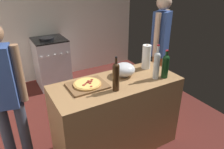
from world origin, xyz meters
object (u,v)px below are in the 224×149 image
object	(u,v)px
wine_bottle_amber	(165,65)
wine_bottle_clear	(157,64)
person_in_red	(160,46)
stove	(52,62)
person_in_stripes	(6,94)
mixing_bowl	(124,69)
wine_bottle_dark	(116,76)
pizza	(87,84)
paper_towel_roll	(146,57)

from	to	relation	value
wine_bottle_amber	wine_bottle_clear	size ratio (longest dim) A/B	0.83
wine_bottle_clear	person_in_red	world-z (taller)	person_in_red
stove	person_in_stripes	distance (m)	2.04
mixing_bowl	wine_bottle_dark	distance (m)	0.37
pizza	person_in_red	size ratio (longest dim) A/B	0.17
wine_bottle_clear	person_in_red	xyz separation A→B (m)	(0.62, 0.64, -0.07)
pizza	paper_towel_roll	world-z (taller)	paper_towel_roll
wine_bottle_amber	person_in_stripes	world-z (taller)	person_in_stripes
wine_bottle_dark	person_in_stripes	xyz separation A→B (m)	(-0.98, 0.41, -0.13)
pizza	mixing_bowl	size ratio (longest dim) A/B	1.16
wine_bottle_dark	stove	xyz separation A→B (m)	(-0.10, 2.19, -0.60)
paper_towel_roll	person_in_red	bearing A→B (deg)	33.67
wine_bottle_clear	stove	bearing A→B (deg)	105.92
pizza	wine_bottle_amber	distance (m)	0.89
mixing_bowl	wine_bottle_amber	bearing A→B (deg)	-35.22
paper_towel_roll	wine_bottle_dark	size ratio (longest dim) A/B	0.83
pizza	stove	world-z (taller)	stove
wine_bottle_clear	stove	size ratio (longest dim) A/B	0.42
wine_bottle_dark	person_in_red	world-z (taller)	person_in_red
wine_bottle_amber	person_in_red	world-z (taller)	person_in_red
stove	wine_bottle_amber	bearing A→B (deg)	-71.72
paper_towel_roll	person_in_red	size ratio (longest dim) A/B	0.17
paper_towel_roll	wine_bottle_clear	size ratio (longest dim) A/B	0.76
person_in_red	person_in_stripes	bearing A→B (deg)	-173.51
pizza	wine_bottle_clear	bearing A→B (deg)	-15.56
wine_bottle_dark	wine_bottle_amber	xyz separation A→B (m)	(0.63, -0.02, -0.01)
wine_bottle_dark	wine_bottle_clear	xyz separation A→B (m)	(0.53, 0.01, 0.01)
wine_bottle_clear	wine_bottle_amber	bearing A→B (deg)	-14.24
wine_bottle_dark	wine_bottle_amber	world-z (taller)	wine_bottle_dark
mixing_bowl	wine_bottle_dark	world-z (taller)	wine_bottle_dark
wine_bottle_dark	person_in_red	distance (m)	1.32
pizza	stove	xyz separation A→B (m)	(0.12, 1.97, -0.47)
paper_towel_roll	wine_bottle_dark	distance (m)	0.68
pizza	wine_bottle_amber	bearing A→B (deg)	-15.39
paper_towel_roll	person_in_red	distance (m)	0.64
paper_towel_roll	pizza	bearing A→B (deg)	-174.40
person_in_stripes	wine_bottle_dark	bearing A→B (deg)	-22.71
pizza	wine_bottle_dark	size ratio (longest dim) A/B	0.80
pizza	wine_bottle_amber	size ratio (longest dim) A/B	0.89
stove	person_in_stripes	bearing A→B (deg)	-116.36
mixing_bowl	paper_towel_roll	world-z (taller)	paper_towel_roll
pizza	stove	distance (m)	2.03
wine_bottle_amber	person_in_red	bearing A→B (deg)	52.59
pizza	paper_towel_roll	xyz separation A→B (m)	(0.83, 0.08, 0.12)
person_in_red	wine_bottle_dark	bearing A→B (deg)	-150.38
wine_bottle_clear	person_in_red	size ratio (longest dim) A/B	0.23
paper_towel_roll	wine_bottle_clear	bearing A→B (deg)	-106.86
paper_towel_roll	mixing_bowl	bearing A→B (deg)	-171.81
pizza	wine_bottle_amber	xyz separation A→B (m)	(0.85, -0.23, 0.12)
stove	pizza	bearing A→B (deg)	-93.52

